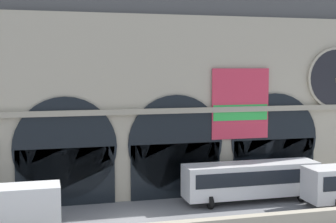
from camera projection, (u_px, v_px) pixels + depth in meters
name	position (u px, v px, depth m)	size (l,w,h in m)	color
ground_plane	(134.00, 221.00, 33.35)	(200.00, 200.00, 0.00)	slate
station_building	(117.00, 89.00, 40.13)	(45.78, 6.20, 18.15)	#B2A891
box_truck_midwest	(2.00, 209.00, 30.44)	(7.50, 2.91, 3.12)	white
bus_mideast	(251.00, 179.00, 38.04)	(11.00, 3.25, 3.10)	white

